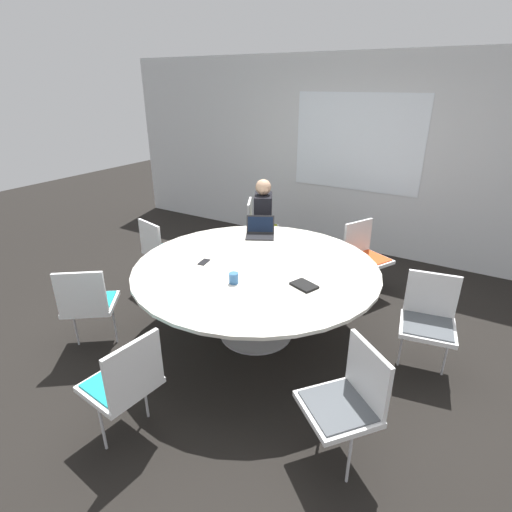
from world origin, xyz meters
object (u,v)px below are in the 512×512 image
object	(u,v)px
chair_2	(88,301)
chair_3	(125,380)
chair_0	(259,225)
person_0	(264,217)
laptop	(260,231)
chair_1	(161,248)
chair_6	(364,253)
coffee_cup	(234,278)
cell_phone	(204,262)
chair_5	(429,316)
chair_4	(348,397)
spiral_notebook	(304,285)

from	to	relation	value
chair_2	chair_3	size ratio (longest dim) A/B	1.00
chair_3	chair_0	bearing A→B (deg)	20.66
person_0	chair_0	bearing A→B (deg)	-161.00
chair_3	laptop	world-z (taller)	laptop
chair_1	chair_2	size ratio (longest dim) A/B	1.00
chair_0	chair_6	world-z (taller)	same
chair_6	coffee_cup	world-z (taller)	chair_6
coffee_cup	chair_6	bearing A→B (deg)	71.60
chair_1	coffee_cup	size ratio (longest dim) A/B	9.22
chair_6	cell_phone	bearing A→B (deg)	-7.87
chair_3	chair_5	world-z (taller)	same
chair_4	chair_3	bearing A→B (deg)	64.29
chair_0	spiral_notebook	world-z (taller)	chair_0
chair_6	laptop	distance (m)	1.25
chair_0	chair_3	world-z (taller)	same
chair_1	cell_phone	distance (m)	1.18
chair_2	person_0	bearing A→B (deg)	42.17
laptop	spiral_notebook	world-z (taller)	laptop
chair_2	chair_6	bearing A→B (deg)	15.83
chair_1	chair_5	xyz separation A→B (m)	(3.01, 0.04, 0.00)
chair_2	person_0	world-z (taller)	person_0
chair_1	chair_6	xyz separation A→B (m)	(2.13, 1.11, 0.00)
chair_6	coffee_cup	size ratio (longest dim) A/B	9.22
chair_0	chair_1	bearing A→B (deg)	-52.42
spiral_notebook	chair_1	bearing A→B (deg)	168.01
chair_4	coffee_cup	distance (m)	1.36
chair_4	chair_1	bearing A→B (deg)	15.31
chair_3	spiral_notebook	world-z (taller)	chair_3
chair_5	spiral_notebook	size ratio (longest dim) A/B	3.42
laptop	cell_phone	size ratio (longest dim) A/B	2.56
chair_5	laptop	distance (m)	1.93
chair_6	person_0	xyz separation A→B (m)	(-1.35, 0.01, 0.20)
person_0	coffee_cup	distance (m)	1.96
chair_2	cell_phone	world-z (taller)	chair_2
chair_0	laptop	bearing A→B (deg)	3.70
person_0	coffee_cup	size ratio (longest dim) A/B	13.00
chair_5	cell_phone	size ratio (longest dim) A/B	5.68
laptop	chair_2	bearing A→B (deg)	-143.64
person_0	spiral_notebook	xyz separation A→B (m)	(1.29, -1.56, 0.06)
chair_2	chair_6	world-z (taller)	same
chair_0	chair_2	size ratio (longest dim) A/B	1.00
chair_6	person_0	world-z (taller)	person_0
person_0	coffee_cup	world-z (taller)	person_0
chair_6	chair_5	bearing A→B (deg)	65.69
chair_0	chair_3	distance (m)	3.24
chair_5	coffee_cup	world-z (taller)	chair_5
chair_5	coffee_cup	xyz separation A→B (m)	(-1.48, -0.73, 0.29)
chair_2	laptop	distance (m)	1.89
chair_4	laptop	bearing A→B (deg)	-6.02
chair_3	laptop	xyz separation A→B (m)	(-0.28, 2.24, 0.30)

